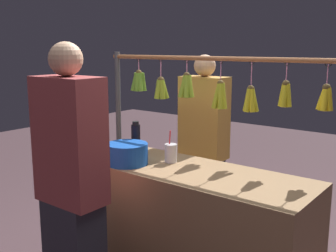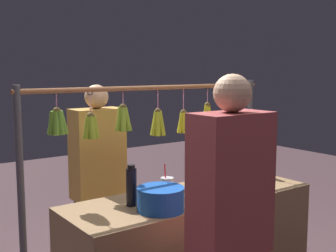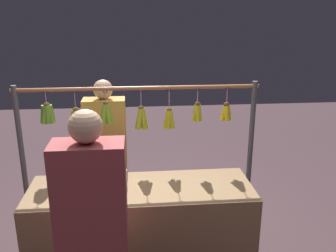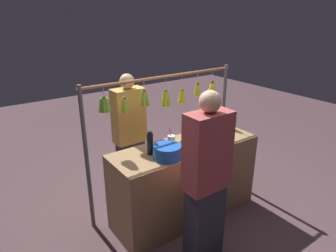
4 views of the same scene
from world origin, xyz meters
The scene contains 6 objects.
display_rack centered at (0.06, -0.41, 1.18)m, with size 2.01×0.13×1.62m.
water_bottle centered at (0.43, -0.04, 1.01)m, with size 0.06×0.06×0.25m.
blue_bucket centered at (0.35, 0.15, 0.96)m, with size 0.28×0.28×0.14m, color #1449A9.
drink_cup centered at (0.15, -0.07, 0.96)m, with size 0.08×0.08×0.21m.
vendor_person centered at (0.31, -0.72, 0.79)m, with size 0.38×0.21×1.60m.
customer_person centered at (0.29, 0.66, 0.84)m, with size 0.40×0.22×1.69m.
Camera 2 is at (1.77, 2.16, 1.71)m, focal length 46.95 mm.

